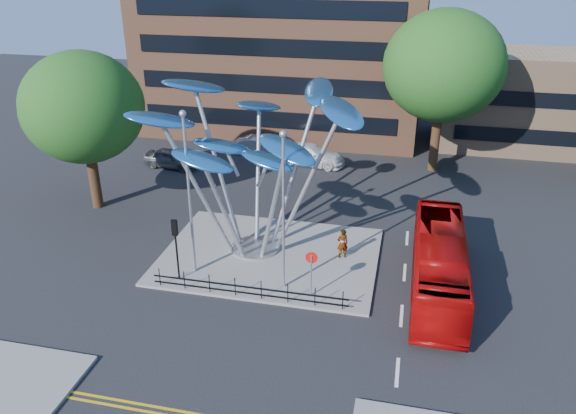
% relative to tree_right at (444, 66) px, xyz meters
% --- Properties ---
extents(ground, '(120.00, 120.00, 0.00)m').
position_rel_tree_right_xyz_m(ground, '(-8.00, -22.00, -8.04)').
color(ground, black).
rests_on(ground, ground).
extents(traffic_island, '(12.00, 9.00, 0.15)m').
position_rel_tree_right_xyz_m(traffic_island, '(-9.00, -16.00, -7.96)').
color(traffic_island, slate).
rests_on(traffic_island, ground).
extents(low_building_near, '(15.00, 8.00, 8.00)m').
position_rel_tree_right_xyz_m(low_building_near, '(8.00, 8.00, -4.04)').
color(low_building_near, tan).
rests_on(low_building_near, ground).
extents(tree_right, '(8.80, 8.80, 12.11)m').
position_rel_tree_right_xyz_m(tree_right, '(0.00, 0.00, 0.00)').
color(tree_right, black).
rests_on(tree_right, ground).
extents(tree_left, '(7.60, 7.60, 10.32)m').
position_rel_tree_right_xyz_m(tree_left, '(-22.00, -12.00, -1.24)').
color(tree_left, black).
rests_on(tree_left, ground).
extents(leaf_sculpture, '(12.72, 9.54, 9.51)m').
position_rel_tree_right_xyz_m(leaf_sculpture, '(-10.07, -15.32, -1.16)').
color(leaf_sculpture, '#9EA0A5').
rests_on(leaf_sculpture, traffic_island).
extents(street_lamp_left, '(0.36, 0.36, 8.80)m').
position_rel_tree_right_xyz_m(street_lamp_left, '(-12.50, -18.50, -2.68)').
color(street_lamp_left, '#9EA0A5').
rests_on(street_lamp_left, traffic_island).
extents(street_lamp_right, '(0.36, 0.36, 8.30)m').
position_rel_tree_right_xyz_m(street_lamp_right, '(-7.50, -19.00, -2.94)').
color(street_lamp_right, '#9EA0A5').
rests_on(street_lamp_right, traffic_island).
extents(traffic_light_island, '(0.28, 0.18, 3.42)m').
position_rel_tree_right_xyz_m(traffic_light_island, '(-13.00, -19.50, -5.42)').
color(traffic_light_island, black).
rests_on(traffic_light_island, traffic_island).
extents(no_entry_sign_island, '(0.60, 0.10, 2.45)m').
position_rel_tree_right_xyz_m(no_entry_sign_island, '(-6.00, -19.48, -6.22)').
color(no_entry_sign_island, '#9EA0A5').
rests_on(no_entry_sign_island, traffic_island).
extents(pedestrian_railing_front, '(10.00, 0.06, 1.00)m').
position_rel_tree_right_xyz_m(pedestrian_railing_front, '(-9.00, -20.30, -7.48)').
color(pedestrian_railing_front, black).
rests_on(pedestrian_railing_front, traffic_island).
extents(red_bus, '(2.50, 10.65, 2.97)m').
position_rel_tree_right_xyz_m(red_bus, '(0.11, -17.22, -6.55)').
color(red_bus, '#A70807').
rests_on(red_bus, ground).
extents(pedestrian, '(0.75, 0.64, 1.75)m').
position_rel_tree_right_xyz_m(pedestrian, '(-5.00, -15.39, -7.01)').
color(pedestrian, gray).
rests_on(pedestrian, traffic_island).
extents(parked_car_left, '(4.54, 2.24, 1.49)m').
position_rel_tree_right_xyz_m(parked_car_left, '(-20.16, -4.00, -7.29)').
color(parked_car_left, '#44474D').
rests_on(parked_car_left, ground).
extents(parked_car_mid, '(4.69, 1.88, 1.52)m').
position_rel_tree_right_xyz_m(parked_car_mid, '(-14.04, 0.42, -7.28)').
color(parked_car_mid, '#9FA1A7').
rests_on(parked_car_mid, ground).
extents(parked_car_right, '(5.79, 3.01, 1.60)m').
position_rel_tree_right_xyz_m(parked_car_right, '(-9.52, -0.89, -7.24)').
color(parked_car_right, silver).
rests_on(parked_car_right, ground).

